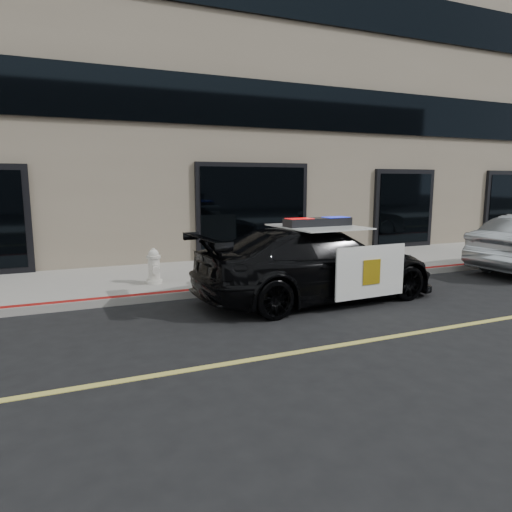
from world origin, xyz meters
name	(u,v)px	position (x,y,z in m)	size (l,w,h in m)	color
ground	(472,324)	(0.00, 0.00, 0.00)	(120.00, 120.00, 0.00)	black
sidewalk_n	(312,266)	(0.00, 5.25, 0.07)	(60.00, 3.50, 0.15)	gray
building_n	(240,77)	(0.00, 10.50, 6.00)	(60.00, 7.00, 12.00)	#756856
police_car	(317,263)	(-1.53, 2.43, 0.73)	(2.56, 5.19, 1.63)	black
fire_hydrant	(154,267)	(-4.36, 4.49, 0.51)	(0.35, 0.48, 0.77)	silver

